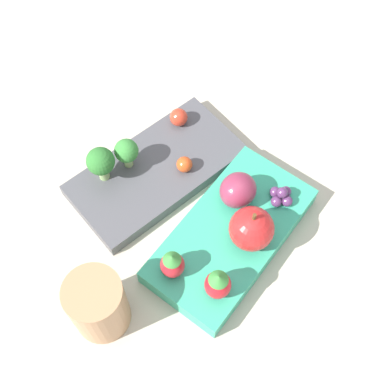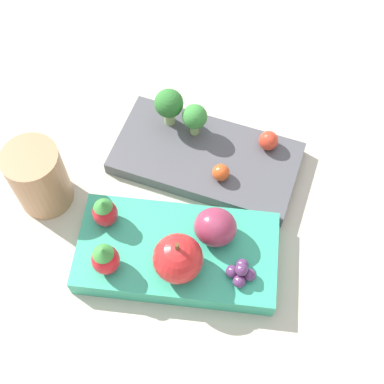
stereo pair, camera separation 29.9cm
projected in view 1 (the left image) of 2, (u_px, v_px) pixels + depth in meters
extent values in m
plane|color=#BCB29E|center=(191.00, 208.00, 0.67)|extent=(4.00, 4.00, 0.00)
cube|color=#4C4C51|center=(157.00, 171.00, 0.68)|extent=(0.23, 0.14, 0.02)
cube|color=#33A87F|center=(230.00, 236.00, 0.63)|extent=(0.23, 0.13, 0.03)
cylinder|color=#93B770|center=(104.00, 172.00, 0.66)|extent=(0.01, 0.01, 0.02)
sphere|color=#2D702D|center=(101.00, 161.00, 0.64)|extent=(0.03, 0.03, 0.03)
cylinder|color=#93B770|center=(128.00, 160.00, 0.67)|extent=(0.01, 0.01, 0.02)
sphere|color=#388438|center=(126.00, 151.00, 0.65)|extent=(0.03, 0.03, 0.03)
sphere|color=red|center=(179.00, 117.00, 0.70)|extent=(0.02, 0.02, 0.02)
sphere|color=#DB4C1E|center=(184.00, 164.00, 0.66)|extent=(0.02, 0.02, 0.02)
sphere|color=red|center=(251.00, 229.00, 0.60)|extent=(0.05, 0.05, 0.05)
cylinder|color=brown|center=(254.00, 217.00, 0.57)|extent=(0.00, 0.00, 0.01)
ellipsoid|color=red|center=(172.00, 265.00, 0.58)|extent=(0.03, 0.03, 0.03)
cone|color=#388438|center=(172.00, 258.00, 0.57)|extent=(0.02, 0.02, 0.01)
ellipsoid|color=red|center=(218.00, 285.00, 0.57)|extent=(0.03, 0.03, 0.04)
cone|color=#388438|center=(219.00, 278.00, 0.55)|extent=(0.02, 0.02, 0.01)
ellipsoid|color=#892D47|center=(238.00, 190.00, 0.63)|extent=(0.05, 0.04, 0.04)
sphere|color=#562D5B|center=(286.00, 192.00, 0.64)|extent=(0.01, 0.01, 0.01)
sphere|color=#562D5B|center=(275.00, 192.00, 0.64)|extent=(0.01, 0.01, 0.01)
sphere|color=#562D5B|center=(276.00, 201.00, 0.63)|extent=(0.01, 0.01, 0.01)
sphere|color=#562D5B|center=(287.00, 201.00, 0.63)|extent=(0.01, 0.01, 0.01)
sphere|color=#562D5B|center=(282.00, 193.00, 0.63)|extent=(0.01, 0.01, 0.01)
cylinder|color=tan|center=(98.00, 305.00, 0.56)|extent=(0.06, 0.06, 0.09)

